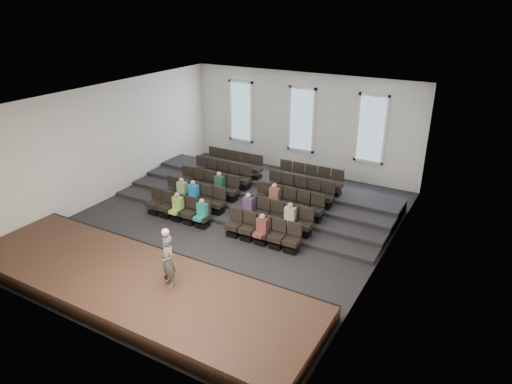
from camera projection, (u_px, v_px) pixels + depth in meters
ground at (226, 225)px, 18.01m from camera, size 14.00×14.00×0.00m
ceiling at (223, 98)px, 16.03m from camera, size 12.00×14.00×0.02m
wall_back at (302, 123)px, 22.63m from camera, size 12.00×0.04×5.00m
wall_front at (71, 249)px, 11.42m from camera, size 12.00×0.04×5.00m
wall_left at (108, 142)px, 19.75m from camera, size 0.04×14.00×5.00m
wall_right at (385, 198)px, 14.30m from camera, size 0.04×14.00×5.00m
stage at (135, 285)px, 13.84m from camera, size 11.80×3.60×0.50m
stage_lip at (172, 258)px, 15.25m from camera, size 11.80×0.06×0.52m
risers at (265, 193)px, 20.47m from camera, size 11.80×4.80×0.60m
seating_rows at (246, 195)px, 18.98m from camera, size 6.80×4.70×1.67m
windows at (302, 120)px, 22.50m from camera, size 8.44×0.10×3.24m
audience at (226, 202)px, 18.06m from camera, size 5.45×2.64×1.10m
speaker at (168, 261)px, 13.12m from camera, size 0.68×0.57×1.59m
mic_stand at (167, 263)px, 13.59m from camera, size 0.27×0.27×1.63m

